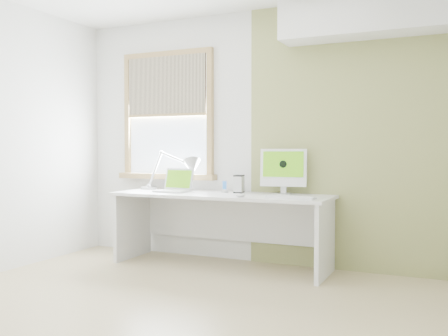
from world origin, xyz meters
The scene contains 12 objects.
room centered at (0.00, 0.00, 1.30)m, with size 4.04×3.54×2.64m.
accent_wall centered at (1.00, 1.74, 1.30)m, with size 2.00×0.02×2.60m, color #889552.
soffit centered at (1.20, 1.57, 2.40)m, with size 1.60×0.40×0.42m, color white.
window centered at (-1.00, 1.71, 1.54)m, with size 1.20×0.14×1.42m.
desk centered at (-0.19, 1.44, 0.53)m, with size 2.20×0.70×0.73m.
desk_lamp centered at (-0.73, 1.61, 0.95)m, with size 0.77×0.31×0.43m.
laptop centered at (-0.72, 1.40, 0.79)m, with size 0.37×0.30×0.24m.
phone_dock centered at (-0.20, 1.52, 0.77)m, with size 0.08×0.08×0.13m.
external_drive centered at (-0.07, 1.56, 0.82)m, with size 0.11×0.15×0.18m.
imac centered at (0.39, 1.60, 0.98)m, with size 0.46×0.18×0.45m.
keyboard centered at (0.58, 1.22, 0.74)m, with size 0.46×0.16×0.02m.
mouse centered at (0.13, 1.14, 0.75)m, with size 0.06×0.11×0.03m, color white.
Camera 1 is at (1.92, -3.15, 1.17)m, focal length 40.51 mm.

